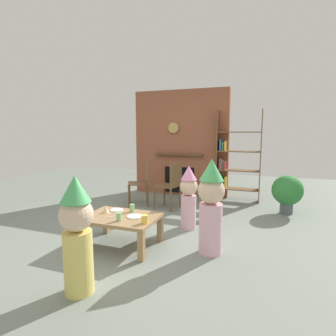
{
  "coord_description": "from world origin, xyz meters",
  "views": [
    {
      "loc": [
        1.46,
        -3.29,
        1.43
      ],
      "look_at": [
        0.15,
        0.4,
        0.91
      ],
      "focal_mm": 28.2,
      "sensor_mm": 36.0,
      "label": 1
    }
  ],
  "objects_px": {
    "paper_cup_near_right": "(145,219)",
    "paper_plate_rear": "(117,210)",
    "birthday_cake_slice": "(106,209)",
    "bookshelf": "(234,160)",
    "dining_chair_left": "(143,180)",
    "paper_cup_near_left": "(119,217)",
    "child_in_pink": "(211,204)",
    "paper_plate_front": "(135,216)",
    "paper_cup_center": "(132,208)",
    "dining_chair_middle": "(172,182)",
    "child_by_the_chairs": "(189,196)",
    "coffee_table": "(121,221)",
    "potted_plant_tall": "(287,191)",
    "child_with_cone_hat": "(77,232)"
  },
  "relations": [
    {
      "from": "coffee_table",
      "to": "child_with_cone_hat",
      "type": "xyz_separation_m",
      "value": [
        0.14,
        -1.02,
        0.24
      ]
    },
    {
      "from": "child_in_pink",
      "to": "dining_chair_middle",
      "type": "height_order",
      "value": "child_in_pink"
    },
    {
      "from": "child_in_pink",
      "to": "child_by_the_chairs",
      "type": "xyz_separation_m",
      "value": [
        -0.46,
        0.71,
        -0.1
      ]
    },
    {
      "from": "paper_cup_center",
      "to": "paper_plate_rear",
      "type": "bearing_deg",
      "value": -175.68
    },
    {
      "from": "child_by_the_chairs",
      "to": "potted_plant_tall",
      "type": "distance_m",
      "value": 1.96
    },
    {
      "from": "paper_cup_center",
      "to": "paper_plate_rear",
      "type": "distance_m",
      "value": 0.23
    },
    {
      "from": "paper_cup_center",
      "to": "paper_plate_rear",
      "type": "height_order",
      "value": "paper_cup_center"
    },
    {
      "from": "paper_cup_near_right",
      "to": "paper_cup_center",
      "type": "bearing_deg",
      "value": 133.9
    },
    {
      "from": "paper_cup_near_right",
      "to": "potted_plant_tall",
      "type": "distance_m",
      "value": 2.89
    },
    {
      "from": "child_by_the_chairs",
      "to": "dining_chair_middle",
      "type": "distance_m",
      "value": 1.06
    },
    {
      "from": "paper_plate_rear",
      "to": "child_with_cone_hat",
      "type": "xyz_separation_m",
      "value": [
        0.33,
        -1.22,
        0.18
      ]
    },
    {
      "from": "coffee_table",
      "to": "child_in_pink",
      "type": "height_order",
      "value": "child_in_pink"
    },
    {
      "from": "paper_cup_near_left",
      "to": "birthday_cake_slice",
      "type": "height_order",
      "value": "paper_cup_near_left"
    },
    {
      "from": "bookshelf",
      "to": "dining_chair_left",
      "type": "distance_m",
      "value": 1.97
    },
    {
      "from": "child_by_the_chairs",
      "to": "birthday_cake_slice",
      "type": "bearing_deg",
      "value": -11.76
    },
    {
      "from": "child_with_cone_hat",
      "to": "child_in_pink",
      "type": "xyz_separation_m",
      "value": [
        0.97,
        1.18,
        0.03
      ]
    },
    {
      "from": "paper_cup_near_right",
      "to": "paper_plate_front",
      "type": "bearing_deg",
      "value": 140.34
    },
    {
      "from": "potted_plant_tall",
      "to": "paper_cup_center",
      "type": "bearing_deg",
      "value": -136.5
    },
    {
      "from": "child_in_pink",
      "to": "bookshelf",
      "type": "bearing_deg",
      "value": -98.07
    },
    {
      "from": "dining_chair_middle",
      "to": "paper_plate_rear",
      "type": "bearing_deg",
      "value": 92.12
    },
    {
      "from": "paper_plate_front",
      "to": "dining_chair_left",
      "type": "relative_size",
      "value": 0.22
    },
    {
      "from": "dining_chair_left",
      "to": "dining_chair_middle",
      "type": "height_order",
      "value": "same"
    },
    {
      "from": "birthday_cake_slice",
      "to": "child_in_pink",
      "type": "distance_m",
      "value": 1.39
    },
    {
      "from": "child_in_pink",
      "to": "potted_plant_tall",
      "type": "relative_size",
      "value": 1.64
    },
    {
      "from": "paper_cup_near_left",
      "to": "paper_cup_center",
      "type": "bearing_deg",
      "value": 93.65
    },
    {
      "from": "paper_plate_rear",
      "to": "birthday_cake_slice",
      "type": "bearing_deg",
      "value": -120.13
    },
    {
      "from": "bookshelf",
      "to": "paper_cup_near_left",
      "type": "distance_m",
      "value": 3.21
    },
    {
      "from": "paper_cup_near_right",
      "to": "child_in_pink",
      "type": "relative_size",
      "value": 0.09
    },
    {
      "from": "paper_cup_near_left",
      "to": "paper_cup_near_right",
      "type": "height_order",
      "value": "paper_cup_near_left"
    },
    {
      "from": "paper_cup_near_right",
      "to": "paper_plate_rear",
      "type": "distance_m",
      "value": 0.67
    },
    {
      "from": "paper_cup_near_right",
      "to": "child_by_the_chairs",
      "type": "bearing_deg",
      "value": 75.98
    },
    {
      "from": "paper_cup_near_right",
      "to": "dining_chair_middle",
      "type": "xyz_separation_m",
      "value": [
        -0.32,
        1.91,
        0.08
      ]
    },
    {
      "from": "bookshelf",
      "to": "child_with_cone_hat",
      "type": "distance_m",
      "value": 3.99
    },
    {
      "from": "bookshelf",
      "to": "child_in_pink",
      "type": "relative_size",
      "value": 1.67
    },
    {
      "from": "paper_cup_near_left",
      "to": "child_in_pink",
      "type": "height_order",
      "value": "child_in_pink"
    },
    {
      "from": "paper_plate_rear",
      "to": "child_by_the_chairs",
      "type": "xyz_separation_m",
      "value": [
        0.83,
        0.67,
        0.11
      ]
    },
    {
      "from": "paper_cup_near_left",
      "to": "dining_chair_middle",
      "type": "distance_m",
      "value": 1.93
    },
    {
      "from": "child_by_the_chairs",
      "to": "dining_chair_left",
      "type": "xyz_separation_m",
      "value": [
        -1.21,
        0.98,
        0.01
      ]
    },
    {
      "from": "dining_chair_middle",
      "to": "birthday_cake_slice",
      "type": "bearing_deg",
      "value": 90.24
    },
    {
      "from": "coffee_table",
      "to": "birthday_cake_slice",
      "type": "distance_m",
      "value": 0.29
    },
    {
      "from": "paper_plate_front",
      "to": "bookshelf",
      "type": "bearing_deg",
      "value": 71.62
    },
    {
      "from": "bookshelf",
      "to": "potted_plant_tall",
      "type": "distance_m",
      "value": 1.28
    },
    {
      "from": "paper_cup_near_right",
      "to": "paper_plate_rear",
      "type": "bearing_deg",
      "value": 148.92
    },
    {
      "from": "paper_cup_near_right",
      "to": "paper_cup_near_left",
      "type": "bearing_deg",
      "value": -175.4
    },
    {
      "from": "coffee_table",
      "to": "paper_plate_front",
      "type": "distance_m",
      "value": 0.19
    },
    {
      "from": "paper_plate_front",
      "to": "child_in_pink",
      "type": "height_order",
      "value": "child_in_pink"
    },
    {
      "from": "coffee_table",
      "to": "child_by_the_chairs",
      "type": "relative_size",
      "value": 0.97
    },
    {
      "from": "birthday_cake_slice",
      "to": "dining_chair_middle",
      "type": "height_order",
      "value": "dining_chair_middle"
    },
    {
      "from": "birthday_cake_slice",
      "to": "child_by_the_chairs",
      "type": "bearing_deg",
      "value": 41.63
    },
    {
      "from": "paper_plate_front",
      "to": "child_with_cone_hat",
      "type": "relative_size",
      "value": 0.18
    }
  ]
}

